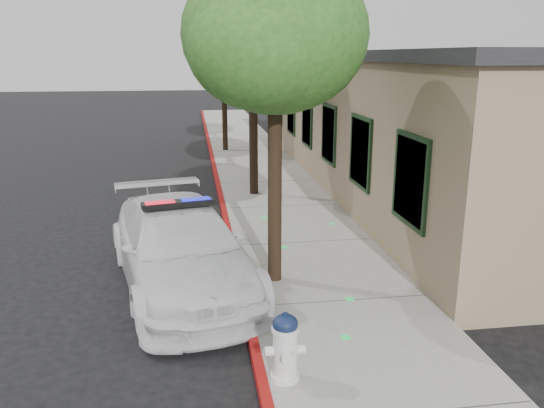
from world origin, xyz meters
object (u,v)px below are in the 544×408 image
at_px(clapboard_building, 418,118).
at_px(police_car, 180,247).
at_px(fire_hydrant, 285,346).
at_px(street_tree_mid, 253,42).
at_px(street_tree_near, 276,42).
at_px(street_tree_far, 224,62).

height_order(clapboard_building, police_car, clapboard_building).
bearing_deg(fire_hydrant, clapboard_building, 61.56).
relative_size(police_car, street_tree_mid, 0.97).
relative_size(clapboard_building, fire_hydrant, 22.89).
relative_size(fire_hydrant, street_tree_mid, 0.16).
xyz_separation_m(clapboard_building, street_tree_near, (-5.98, -7.93, 2.21)).
height_order(street_tree_near, street_tree_far, street_tree_near).
bearing_deg(police_car, street_tree_far, 70.97).
distance_m(fire_hydrant, street_tree_mid, 10.45).
bearing_deg(street_tree_near, clapboard_building, 53.00).
xyz_separation_m(street_tree_near, street_tree_mid, (0.35, 6.50, 0.16)).
xyz_separation_m(police_car, street_tree_mid, (2.06, 6.24, 3.73)).
distance_m(police_car, street_tree_mid, 7.55).
bearing_deg(street_tree_far, fire_hydrant, -91.27).
relative_size(clapboard_building, street_tree_mid, 3.62).
bearing_deg(street_tree_mid, police_car, -108.27).
height_order(police_car, fire_hydrant, police_car).
relative_size(fire_hydrant, street_tree_far, 0.19).
xyz_separation_m(fire_hydrant, street_tree_mid, (0.71, 9.67, 3.89)).
bearing_deg(street_tree_far, street_tree_mid, -87.61).
bearing_deg(clapboard_building, street_tree_near, -127.00).
bearing_deg(fire_hydrant, street_tree_near, 84.77).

